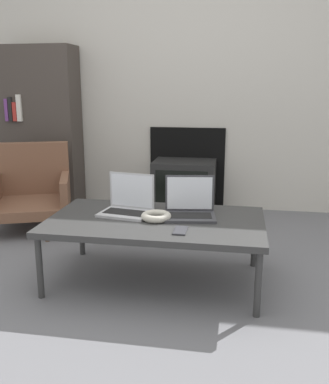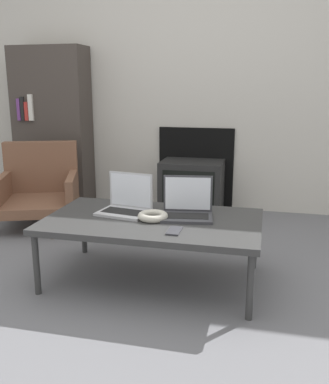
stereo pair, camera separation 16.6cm
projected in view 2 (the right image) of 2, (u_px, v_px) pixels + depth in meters
ground_plane at (135, 310)px, 2.25m from camera, size 14.00×14.00×0.00m
wall_back at (200, 70)px, 3.89m from camera, size 7.00×0.08×2.60m
table at (153, 223)px, 2.51m from camera, size 1.25×0.72×0.39m
laptop_left at (126, 204)px, 2.61m from camera, size 0.33×0.26×0.24m
laptop_right at (187, 208)px, 2.53m from camera, size 0.32×0.26×0.24m
headphones at (153, 216)px, 2.48m from camera, size 0.18×0.18×0.04m
phone at (174, 231)px, 2.27m from camera, size 0.07×0.14×0.01m
tv at (192, 187)px, 3.91m from camera, size 0.56×0.40×0.49m
armchair at (40, 187)px, 3.64m from camera, size 0.82×0.84×0.67m
bookshelf at (53, 127)px, 4.15m from camera, size 0.72×0.32×1.51m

